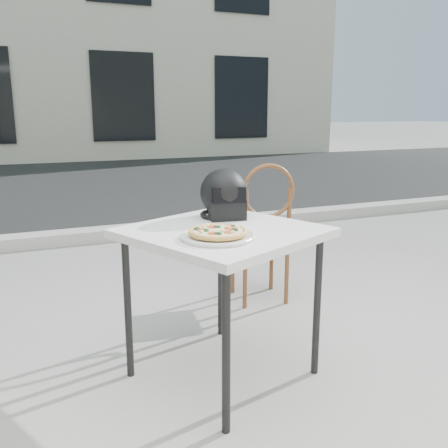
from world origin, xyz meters
name	(u,v)px	position (x,y,z in m)	size (l,w,h in m)	color
ground	(247,378)	(0.00, 0.00, 0.00)	(80.00, 80.00, 0.00)	gray
street_asphalt	(77,185)	(0.00, 7.00, 0.00)	(30.00, 8.00, 0.00)	black
curb	(124,232)	(0.00, 3.00, 0.06)	(30.00, 0.25, 0.12)	#AAA69F
building_across	(40,30)	(0.00, 13.99, 3.50)	(16.00, 6.06, 7.00)	beige
cafe_table_main	(223,243)	(-0.10, 0.08, 0.69)	(1.05, 1.05, 0.76)	silver
plate	(218,236)	(-0.19, -0.08, 0.77)	(0.42, 0.42, 0.02)	silver
pizza	(218,232)	(-0.19, -0.08, 0.79)	(0.26, 0.26, 0.03)	#DCA750
helmet	(224,196)	(0.01, 0.32, 0.87)	(0.28, 0.29, 0.25)	black
cafe_chair_main	(263,226)	(0.53, 0.88, 0.54)	(0.42, 0.42, 0.97)	brown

